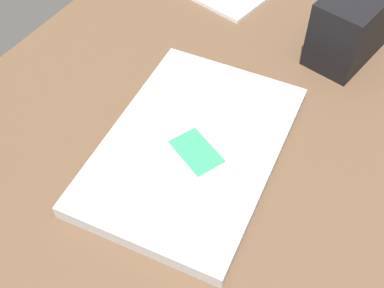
# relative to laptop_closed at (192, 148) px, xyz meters

# --- Properties ---
(desk_surface) EXTENTS (1.20, 0.80, 0.03)m
(desk_surface) POSITION_rel_laptop_closed_xyz_m (-0.03, 0.02, -0.03)
(desk_surface) COLOR brown
(desk_surface) RESTS_ON ground
(laptop_closed) EXTENTS (0.36, 0.27, 0.02)m
(laptop_closed) POSITION_rel_laptop_closed_xyz_m (0.00, 0.00, 0.00)
(laptop_closed) COLOR #B7BABC
(laptop_closed) RESTS_ON desk_surface
(cell_phone_on_laptop) EXTENTS (0.10, 0.13, 0.01)m
(cell_phone_on_laptop) POSITION_rel_laptop_closed_xyz_m (0.02, 0.02, 0.02)
(cell_phone_on_laptop) COLOR silver
(cell_phone_on_laptop) RESTS_ON laptop_closed
(desk_organizer) EXTENTS (0.15, 0.10, 0.12)m
(desk_organizer) POSITION_rel_laptop_closed_xyz_m (-0.32, 0.11, 0.05)
(desk_organizer) COLOR black
(desk_organizer) RESTS_ON desk_surface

